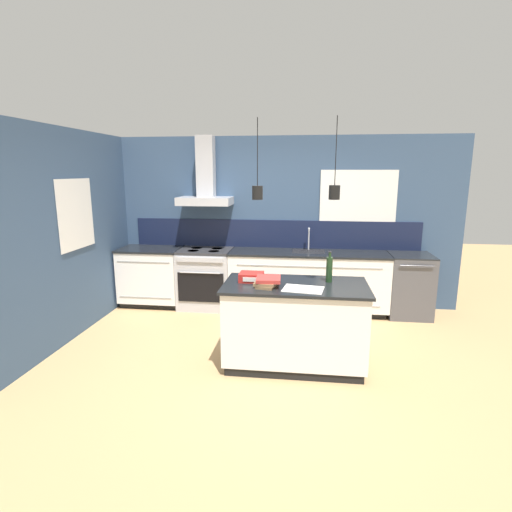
% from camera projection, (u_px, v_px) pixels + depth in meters
% --- Properties ---
extents(ground_plane, '(16.00, 16.00, 0.00)m').
position_uv_depth(ground_plane, '(259.00, 359.00, 4.51)').
color(ground_plane, tan).
rests_on(ground_plane, ground).
extents(wall_back, '(5.60, 2.20, 2.60)m').
position_uv_depth(wall_back, '(270.00, 219.00, 6.17)').
color(wall_back, '#354C6B').
rests_on(wall_back, ground_plane).
extents(wall_left, '(0.08, 3.80, 2.60)m').
position_uv_depth(wall_left, '(81.00, 232.00, 5.21)').
color(wall_left, '#354C6B').
rests_on(wall_left, ground_plane).
extents(counter_run_left, '(0.95, 0.64, 0.91)m').
position_uv_depth(counter_run_left, '(152.00, 276.00, 6.28)').
color(counter_run_left, black).
rests_on(counter_run_left, ground_plane).
extents(counter_run_sink, '(2.34, 0.64, 1.25)m').
position_uv_depth(counter_run_sink, '(308.00, 281.00, 5.99)').
color(counter_run_sink, black).
rests_on(counter_run_sink, ground_plane).
extents(oven_range, '(0.80, 0.66, 0.91)m').
position_uv_depth(oven_range, '(206.00, 278.00, 6.17)').
color(oven_range, '#B5B5BA').
rests_on(oven_range, ground_plane).
extents(dishwasher, '(0.60, 0.65, 0.91)m').
position_uv_depth(dishwasher, '(409.00, 285.00, 5.81)').
color(dishwasher, '#4C4C51').
rests_on(dishwasher, ground_plane).
extents(kitchen_island, '(1.53, 0.80, 0.91)m').
position_uv_depth(kitchen_island, '(295.00, 324.00, 4.31)').
color(kitchen_island, black).
rests_on(kitchen_island, ground_plane).
extents(bottle_on_island, '(0.07, 0.07, 0.34)m').
position_uv_depth(bottle_on_island, '(329.00, 269.00, 4.27)').
color(bottle_on_island, '#193319').
rests_on(bottle_on_island, kitchen_island).
extents(book_stack, '(0.28, 0.36, 0.10)m').
position_uv_depth(book_stack, '(268.00, 281.00, 4.14)').
color(book_stack, olive).
rests_on(book_stack, kitchen_island).
extents(red_supply_box, '(0.26, 0.22, 0.09)m').
position_uv_depth(red_supply_box, '(251.00, 277.00, 4.33)').
color(red_supply_box, red).
rests_on(red_supply_box, kitchen_island).
extents(paper_pile, '(0.44, 0.34, 0.01)m').
position_uv_depth(paper_pile, '(303.00, 289.00, 4.03)').
color(paper_pile, silver).
rests_on(paper_pile, kitchen_island).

